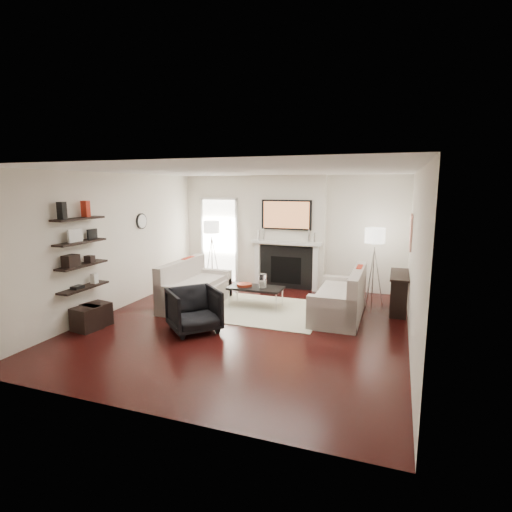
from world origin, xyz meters
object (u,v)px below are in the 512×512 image
(loveseat_right_base, at_px, (338,306))
(lamp_right_shade, at_px, (375,236))
(armchair, at_px, (194,308))
(ottoman_near, at_px, (97,314))
(lamp_left_shade, at_px, (212,227))
(coffee_table, at_px, (256,288))
(loveseat_left_base, at_px, (196,295))

(loveseat_right_base, height_order, lamp_right_shade, lamp_right_shade)
(armchair, relative_size, ottoman_near, 2.03)
(lamp_left_shade, xyz_separation_m, lamp_right_shade, (3.90, -0.43, 0.00))
(loveseat_right_base, bearing_deg, armchair, -144.37)
(lamp_right_shade, xyz_separation_m, ottoman_near, (-4.52, -2.99, -1.25))
(lamp_right_shade, distance_m, ottoman_near, 5.56)
(coffee_table, bearing_deg, lamp_left_shade, 139.29)
(loveseat_left_base, relative_size, armchair, 2.22)
(loveseat_left_base, height_order, lamp_left_shade, lamp_left_shade)
(ottoman_near, bearing_deg, armchair, 10.86)
(armchair, bearing_deg, loveseat_left_base, 69.95)
(armchair, height_order, ottoman_near, armchair)
(lamp_right_shade, relative_size, ottoman_near, 1.00)
(lamp_right_shade, bearing_deg, coffee_table, -155.43)
(ottoman_near, bearing_deg, coffee_table, 40.71)
(loveseat_right_base, height_order, lamp_left_shade, lamp_left_shade)
(ottoman_near, bearing_deg, lamp_right_shade, 33.51)
(loveseat_right_base, height_order, coffee_table, same)
(armchair, distance_m, lamp_right_shade, 3.96)
(coffee_table, bearing_deg, armchair, -107.90)
(ottoman_near, bearing_deg, loveseat_left_base, 56.80)
(lamp_left_shade, bearing_deg, loveseat_right_base, -24.07)
(armchair, xyz_separation_m, lamp_right_shade, (2.75, 2.65, 1.04))
(loveseat_left_base, height_order, coffee_table, same)
(armchair, height_order, lamp_right_shade, lamp_right_shade)
(coffee_table, xyz_separation_m, lamp_left_shade, (-1.68, 1.44, 1.05))
(ottoman_near, bearing_deg, loveseat_right_base, 25.79)
(armchair, xyz_separation_m, ottoman_near, (-1.77, -0.34, -0.21))
(armchair, xyz_separation_m, lamp_left_shade, (-1.15, 3.08, 1.04))
(loveseat_right_base, bearing_deg, ottoman_near, -154.21)
(lamp_right_shade, bearing_deg, armchair, -136.04)
(loveseat_left_base, distance_m, coffee_table, 1.26)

